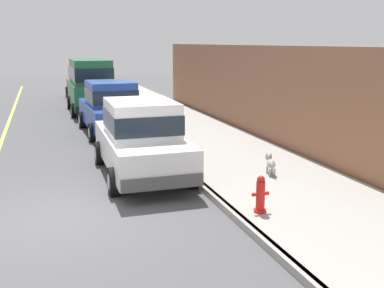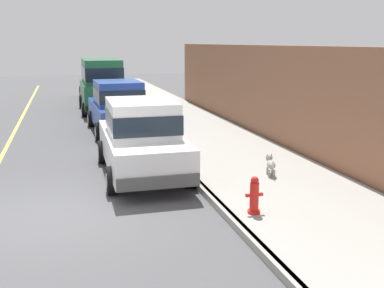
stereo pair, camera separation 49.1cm
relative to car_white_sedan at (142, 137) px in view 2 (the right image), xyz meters
The scene contains 10 objects.
ground_plane 3.34m from the car_white_sedan, 131.57° to the right, with size 80.00×80.00×0.00m, color #4C4C4F.
curb 2.78m from the car_white_sedan, 65.60° to the right, with size 0.16×64.00×0.14m, color gray.
sidewalk 3.85m from the car_white_sedan, 39.63° to the right, with size 3.60×64.00×0.14m, color #99968E.
car_white_sedan is the anchor object (origin of this frame).
car_blue_sedan 5.87m from the car_white_sedan, 89.04° to the left, with size 2.15×4.66×1.92m.
car_green_van 11.43m from the car_white_sedan, 90.20° to the left, with size 2.14×4.90×2.52m.
car_red_hatchback 16.89m from the car_white_sedan, 89.83° to the left, with size 2.00×3.82×1.88m.
dog_grey 3.27m from the car_white_sedan, 24.58° to the right, with size 0.32×0.74×0.49m.
fire_hydrant 3.95m from the car_white_sedan, 66.98° to the right, with size 0.34×0.24×0.72m.
building_facade 6.29m from the car_white_sedan, 37.24° to the left, with size 0.50×20.00×3.22m, color #8C5B42.
Camera 2 is at (0.30, -8.84, 3.32)m, focal length 42.96 mm.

